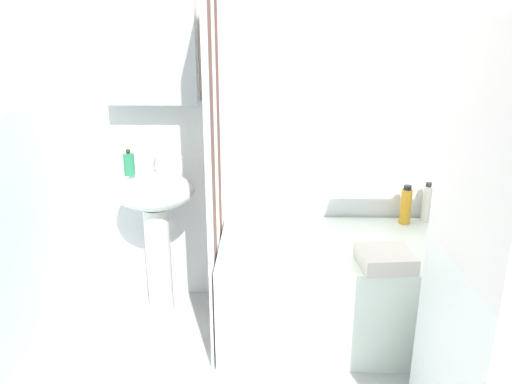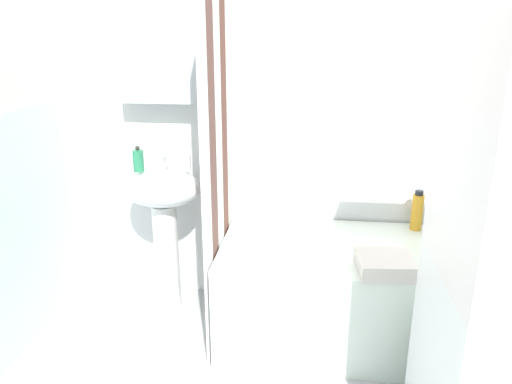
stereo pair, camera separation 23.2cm
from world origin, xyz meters
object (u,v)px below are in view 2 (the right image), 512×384
lotion_bottle (488,220)px  conditioner_bottle (464,212)px  shampoo_bottle (417,211)px  sink (164,209)px  bathtub (365,293)px  soap_dispenser (138,160)px  body_wash_bottle (440,210)px  toothbrush_cup (186,162)px  towel_folded (385,264)px

lotion_bottle → conditioner_bottle: 0.13m
conditioner_bottle → shampoo_bottle: size_ratio=1.02×
lotion_bottle → conditioner_bottle: bearing=178.0°
sink → bathtub: (1.12, -0.17, -0.35)m
shampoo_bottle → bathtub: bearing=-134.8°
soap_dispenser → shampoo_bottle: size_ratio=0.63×
body_wash_bottle → shampoo_bottle: (-0.12, -0.03, -0.00)m
toothbrush_cup → bathtub: bearing=-12.2°
lotion_bottle → towel_folded: (-0.61, -0.54, -0.03)m
soap_dispenser → lotion_bottle: (1.89, 0.14, -0.31)m
toothbrush_cup → bathtub: toothbrush_cup is taller
bathtub → towel_folded: (0.04, -0.26, 0.30)m
lotion_bottle → sink: bearing=-176.3°
soap_dispenser → toothbrush_cup: 0.25m
soap_dispenser → body_wash_bottle: 1.66m
towel_folded → sink: bearing=159.9°
soap_dispenser → bathtub: bearing=-6.7°
conditioner_bottle → towel_folded: 0.73m
lotion_bottle → body_wash_bottle: bearing=175.9°
sink → towel_folded: size_ratio=3.45×
soap_dispenser → shampoo_bottle: soap_dispenser is taller
toothbrush_cup → body_wash_bottle: bearing=3.7°
soap_dispenser → body_wash_bottle: size_ratio=0.60×
soap_dispenser → lotion_bottle: soap_dispenser is taller
sink → bathtub: size_ratio=0.56×
sink → shampoo_bottle: 1.40m
toothbrush_cup → conditioner_bottle: bearing=2.8°
soap_dispenser → toothbrush_cup: soap_dispenser is taller
bathtub → conditioner_bottle: 0.70m
conditioner_bottle → sink: bearing=-175.8°
sink → conditioner_bottle: (1.64, 0.12, 0.01)m
toothbrush_cup → soap_dispenser: bearing=-163.8°
bathtub → soap_dispenser: bearing=173.3°
sink → towel_folded: (1.16, -0.43, -0.06)m
soap_dispenser → towel_folded: soap_dispenser is taller
body_wash_bottle → shampoo_bottle: body_wash_bottle is taller
body_wash_bottle → toothbrush_cup: bearing=-176.3°
toothbrush_cup → bathtub: 1.19m
bathtub → body_wash_bottle: 0.62m
toothbrush_cup → lotion_bottle: 1.67m
shampoo_bottle → towel_folded: bearing=-113.6°
sink → soap_dispenser: size_ratio=5.90×
soap_dispenser → conditioner_bottle: 1.78m
body_wash_bottle → shampoo_bottle: size_ratio=1.04×
lotion_bottle → towel_folded: bearing=-138.3°
soap_dispenser → towel_folded: size_ratio=0.59×
soap_dispenser → lotion_bottle: bearing=4.3°
conditioner_bottle → body_wash_bottle: size_ratio=0.97×
bathtub → conditioner_bottle: bearing=29.0°
lotion_bottle → conditioner_bottle: size_ratio=0.68×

